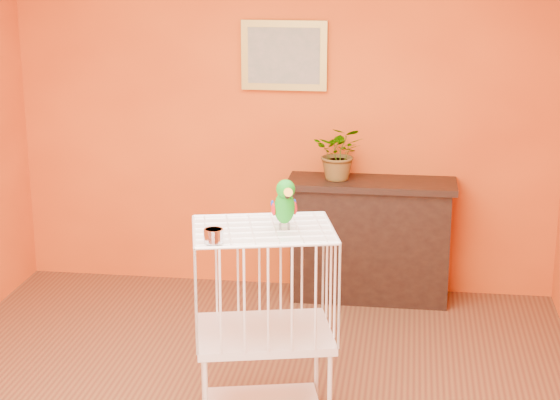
# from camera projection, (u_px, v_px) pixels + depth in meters

# --- Properties ---
(room_shell) EXTENTS (4.50, 4.50, 4.50)m
(room_shell) POSITION_uv_depth(u_px,v_px,m) (223.00, 141.00, 4.62)
(room_shell) COLOR #E75B15
(room_shell) RESTS_ON ground
(console_cabinet) EXTENTS (1.20, 0.43, 0.89)m
(console_cabinet) POSITION_uv_depth(u_px,v_px,m) (370.00, 240.00, 6.78)
(console_cabinet) COLOR black
(console_cabinet) RESTS_ON ground
(potted_plant) EXTENTS (0.37, 0.41, 0.31)m
(potted_plant) POSITION_uv_depth(u_px,v_px,m) (339.00, 159.00, 6.64)
(potted_plant) COLOR #26722D
(potted_plant) RESTS_ON console_cabinet
(framed_picture) EXTENTS (0.62, 0.04, 0.50)m
(framed_picture) POSITION_uv_depth(u_px,v_px,m) (284.00, 55.00, 6.70)
(framed_picture) COLOR #A58D3B
(framed_picture) RESTS_ON room_shell
(birdcage) EXTENTS (0.83, 0.71, 1.10)m
(birdcage) POSITION_uv_depth(u_px,v_px,m) (264.00, 324.00, 4.98)
(birdcage) COLOR white
(birdcage) RESTS_ON ground
(feed_cup) EXTENTS (0.10, 0.10, 0.07)m
(feed_cup) POSITION_uv_depth(u_px,v_px,m) (214.00, 236.00, 4.59)
(feed_cup) COLOR silver
(feed_cup) RESTS_ON birdcage
(parrot) EXTENTS (0.15, 0.25, 0.28)m
(parrot) POSITION_uv_depth(u_px,v_px,m) (285.00, 204.00, 4.77)
(parrot) COLOR #59544C
(parrot) RESTS_ON birdcage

